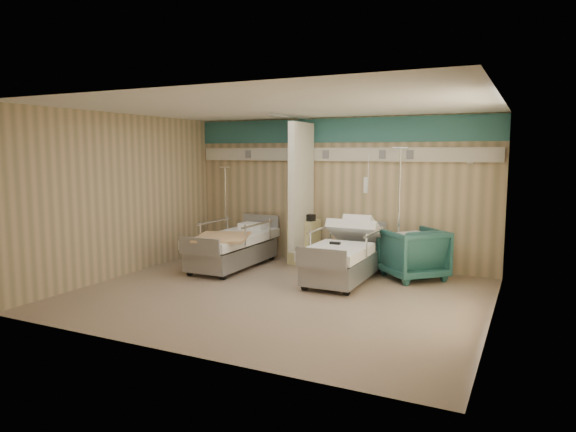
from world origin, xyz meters
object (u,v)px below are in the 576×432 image
(iv_stand_left, at_px, (226,237))
(visitor_armchair, at_px, (413,253))
(bed_left, at_px, (233,251))
(bedside_cabinet, at_px, (304,242))
(bed_right, at_px, (345,262))
(iv_stand_right, at_px, (398,248))

(iv_stand_left, bearing_deg, visitor_armchair, -4.74)
(bed_left, relative_size, bedside_cabinet, 2.54)
(bed_right, xyz_separation_m, bedside_cabinet, (-1.15, 0.90, 0.11))
(visitor_armchair, relative_size, iv_stand_left, 0.51)
(bedside_cabinet, height_order, iv_stand_right, iv_stand_right)
(bed_right, distance_m, iv_stand_right, 1.09)
(bedside_cabinet, bearing_deg, bed_left, -139.40)
(bed_right, relative_size, bedside_cabinet, 2.54)
(bed_left, xyz_separation_m, iv_stand_right, (2.89, 0.83, 0.14))
(bed_left, bearing_deg, iv_stand_left, 128.90)
(iv_stand_right, bearing_deg, iv_stand_left, 178.51)
(bed_right, relative_size, bed_left, 1.00)
(bed_right, distance_m, bed_left, 2.20)
(bedside_cabinet, distance_m, visitor_armchair, 2.18)
(bed_left, xyz_separation_m, iv_stand_left, (-0.75, 0.93, 0.06))
(bedside_cabinet, bearing_deg, iv_stand_left, 179.10)
(bed_left, bearing_deg, bedside_cabinet, 40.60)
(bed_left, distance_m, iv_stand_left, 1.19)
(bed_right, bearing_deg, iv_stand_right, 50.23)
(bed_right, xyz_separation_m, visitor_armchair, (1.01, 0.60, 0.12))
(bedside_cabinet, distance_m, iv_stand_left, 1.80)
(bedside_cabinet, bearing_deg, iv_stand_right, -2.07)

